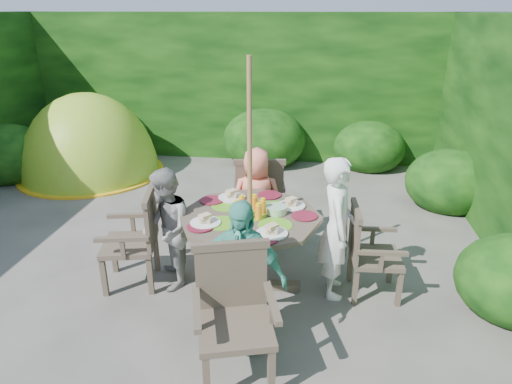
# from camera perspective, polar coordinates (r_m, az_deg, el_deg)

# --- Properties ---
(ground) EXTENTS (60.00, 60.00, 0.00)m
(ground) POSITION_cam_1_polar(r_m,az_deg,el_deg) (5.25, -10.12, -7.49)
(ground) COLOR #4C4943
(ground) RESTS_ON ground
(hedge_enclosure) EXTENTS (9.00, 9.00, 2.50)m
(hedge_enclosure) POSITION_cam_1_polar(r_m,az_deg,el_deg) (6.00, -7.08, 9.29)
(hedge_enclosure) COLOR black
(hedge_enclosure) RESTS_ON ground
(patio_table) EXTENTS (1.43, 1.43, 0.94)m
(patio_table) POSITION_cam_1_polar(r_m,az_deg,el_deg) (4.26, -0.68, -4.37)
(patio_table) COLOR #3F3429
(patio_table) RESTS_ON ground
(parasol_pole) EXTENTS (0.05, 0.05, 2.20)m
(parasol_pole) POSITION_cam_1_polar(r_m,az_deg,el_deg) (4.08, -0.78, 1.18)
(parasol_pole) COLOR brown
(parasol_pole) RESTS_ON ground
(garden_chair_right) EXTENTS (0.49, 0.54, 0.85)m
(garden_chair_right) POSITION_cam_1_polar(r_m,az_deg,el_deg) (4.40, 13.85, -7.13)
(garden_chair_right) COLOR #3F3429
(garden_chair_right) RESTS_ON ground
(garden_chair_left) EXTENTS (0.60, 0.65, 0.93)m
(garden_chair_left) POSITION_cam_1_polar(r_m,az_deg,el_deg) (4.57, -14.65, -5.53)
(garden_chair_left) COLOR #3F3429
(garden_chair_left) RESTS_ON ground
(garden_chair_back) EXTENTS (0.66, 0.60, 0.98)m
(garden_chair_back) POSITION_cam_1_polar(r_m,az_deg,el_deg) (5.31, 0.40, -0.50)
(garden_chair_back) COLOR #3F3429
(garden_chair_back) RESTS_ON ground
(garden_chair_front) EXTENTS (0.70, 0.65, 0.96)m
(garden_chair_front) POSITION_cam_1_polar(r_m,az_deg,el_deg) (3.40, -2.77, -14.77)
(garden_chair_front) COLOR #3F3429
(garden_chair_front) RESTS_ON ground
(child_right) EXTENTS (0.35, 0.51, 1.36)m
(child_right) POSITION_cam_1_polar(r_m,az_deg,el_deg) (4.26, 10.07, -4.44)
(child_right) COLOR white
(child_right) RESTS_ON ground
(child_left) EXTENTS (0.62, 0.70, 1.20)m
(child_left) POSITION_cam_1_polar(r_m,az_deg,el_deg) (4.42, -11.15, -4.65)
(child_left) COLOR gray
(child_left) RESTS_ON ground
(child_back) EXTENTS (0.62, 0.45, 1.18)m
(child_back) POSITION_cam_1_polar(r_m,az_deg,el_deg) (5.01, 0.08, -1.04)
(child_back) COLOR #FC8268
(child_back) RESTS_ON ground
(child_front) EXTENTS (0.79, 0.45, 1.27)m
(child_front) POSITION_cam_1_polar(r_m,az_deg,el_deg) (3.58, -1.91, -10.42)
(child_front) COLOR #4BAF98
(child_front) RESTS_ON ground
(dome_tent) EXTENTS (2.77, 2.77, 2.66)m
(dome_tent) POSITION_cam_1_polar(r_m,az_deg,el_deg) (8.07, -19.75, 2.20)
(dome_tent) COLOR #99B823
(dome_tent) RESTS_ON ground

